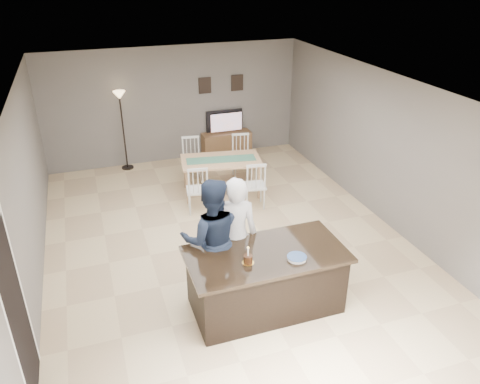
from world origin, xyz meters
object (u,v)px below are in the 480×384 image
object	(u,v)px
television	(225,122)
floor_lamp	(121,109)
woman	(235,235)
plate_stack	(297,258)
tv_console	(227,144)
kitchen_island	(266,280)
man	(212,239)
birthday_cake	(248,259)
dining_table	(221,165)

from	to	relation	value
television	floor_lamp	world-z (taller)	floor_lamp
television	woman	xyz separation A→B (m)	(-1.46, -5.09, 0.04)
plate_stack	tv_console	bearing A→B (deg)	81.44
kitchen_island	tv_console	size ratio (longest dim) A/B	1.79
man	plate_stack	bearing A→B (deg)	151.29
man	birthday_cake	world-z (taller)	man
man	television	bearing A→B (deg)	-96.71
kitchen_island	woman	size ratio (longest dim) A/B	1.19
kitchen_island	birthday_cake	bearing A→B (deg)	-156.45
man	floor_lamp	size ratio (longest dim) A/B	1.00
kitchen_island	man	bearing A→B (deg)	137.52
birthday_cake	floor_lamp	distance (m)	5.82
birthday_cake	plate_stack	distance (m)	0.65
woman	dining_table	world-z (taller)	woman
kitchen_island	dining_table	size ratio (longest dim) A/B	1.06
television	man	distance (m)	5.40
woman	plate_stack	distance (m)	1.00
birthday_cake	kitchen_island	bearing A→B (deg)	23.55
tv_console	floor_lamp	xyz separation A→B (m)	(-2.44, 0.02, 1.12)
kitchen_island	birthday_cake	world-z (taller)	birthday_cake
tv_console	dining_table	world-z (taller)	dining_table
kitchen_island	birthday_cake	xyz separation A→B (m)	(-0.31, -0.14, 0.50)
woman	plate_stack	size ratio (longest dim) A/B	6.92
television	man	world-z (taller)	man
tv_console	plate_stack	size ratio (longest dim) A/B	4.60
tv_console	dining_table	size ratio (longest dim) A/B	0.59
birthday_cake	television	bearing A→B (deg)	75.35
tv_console	television	xyz separation A→B (m)	(0.00, 0.07, 0.56)
television	man	size ratio (longest dim) A/B	0.50
woman	plate_stack	world-z (taller)	woman
kitchen_island	floor_lamp	xyz separation A→B (m)	(-1.24, 5.59, 0.96)
television	floor_lamp	distance (m)	2.50
kitchen_island	television	size ratio (longest dim) A/B	2.35
tv_console	plate_stack	bearing A→B (deg)	-98.56
woman	man	world-z (taller)	man
man	dining_table	size ratio (longest dim) A/B	0.90
tv_console	man	xyz separation A→B (m)	(-1.80, -5.02, 0.61)
tv_console	man	size ratio (longest dim) A/B	0.66
tv_console	floor_lamp	size ratio (longest dim) A/B	0.66
television	birthday_cake	bearing A→B (deg)	75.35
man	floor_lamp	distance (m)	5.11
dining_table	tv_console	bearing A→B (deg)	78.78
tv_console	dining_table	bearing A→B (deg)	-110.53
tv_console	woman	distance (m)	5.26
tv_console	floor_lamp	distance (m)	2.68
kitchen_island	plate_stack	bearing A→B (deg)	-39.51
woman	floor_lamp	world-z (taller)	floor_lamp
dining_table	kitchen_island	bearing A→B (deg)	-88.12
dining_table	woman	bearing A→B (deg)	-94.07
woman	birthday_cake	world-z (taller)	woman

